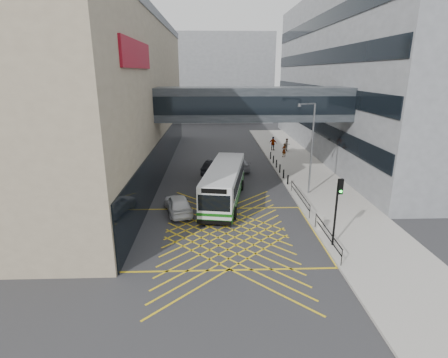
{
  "coord_description": "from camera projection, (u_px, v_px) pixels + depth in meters",
  "views": [
    {
      "loc": [
        -0.89,
        -21.23,
        10.37
      ],
      "look_at": [
        0.0,
        4.0,
        2.6
      ],
      "focal_mm": 28.0,
      "sensor_mm": 36.0,
      "label": 1
    }
  ],
  "objects": [
    {
      "name": "building_right",
      "position": [
        408.0,
        75.0,
        44.14
      ],
      "size": [
        24.09,
        44.0,
        20.0
      ],
      "color": "gray",
      "rests_on": "ground"
    },
    {
      "name": "car_white",
      "position": [
        178.0,
        204.0,
        26.6
      ],
      "size": [
        3.03,
        4.95,
        1.47
      ],
      "primitive_type": "imported",
      "rotation": [
        0.0,
        0.0,
        3.41
      ],
      "color": "white",
      "rests_on": "ground"
    },
    {
      "name": "kerb_railings",
      "position": [
        311.0,
        210.0,
        25.0
      ],
      "size": [
        0.05,
        12.54,
        1.0
      ],
      "color": "black",
      "rests_on": "pavement"
    },
    {
      "name": "pedestrian_a",
      "position": [
        284.0,
        150.0,
        43.54
      ],
      "size": [
        0.83,
        0.77,
        1.7
      ],
      "primitive_type": "imported",
      "rotation": [
        0.0,
        0.0,
        3.71
      ],
      "color": "gray",
      "rests_on": "pavement"
    },
    {
      "name": "pedestrian_c",
      "position": [
        273.0,
        144.0,
        47.14
      ],
      "size": [
        1.21,
        0.97,
        1.85
      ],
      "primitive_type": "imported",
      "rotation": [
        0.0,
        0.0,
        2.66
      ],
      "color": "gray",
      "rests_on": "pavement"
    },
    {
      "name": "litter_bin",
      "position": [
        320.0,
        222.0,
        23.64
      ],
      "size": [
        0.54,
        0.54,
        0.94
      ],
      "primitive_type": "cylinder",
      "color": "#ADA89E",
      "rests_on": "pavement"
    },
    {
      "name": "building_far",
      "position": [
        206.0,
        78.0,
        77.95
      ],
      "size": [
        28.0,
        16.0,
        18.0
      ],
      "primitive_type": "cube",
      "color": "gray",
      "rests_on": "ground"
    },
    {
      "name": "pedestrian_b",
      "position": [
        287.0,
        145.0,
        46.46
      ],
      "size": [
        0.97,
        0.75,
        1.75
      ],
      "primitive_type": "imported",
      "rotation": [
        0.0,
        0.0,
        0.34
      ],
      "color": "gray",
      "rests_on": "pavement"
    },
    {
      "name": "traffic_light",
      "position": [
        338.0,
        203.0,
        20.59
      ],
      "size": [
        0.33,
        0.51,
        4.32
      ],
      "rotation": [
        0.0,
        0.0,
        0.15
      ],
      "color": "black",
      "rests_on": "pavement"
    },
    {
      "name": "bus",
      "position": [
        224.0,
        183.0,
        28.73
      ],
      "size": [
        4.18,
        10.94,
        3.0
      ],
      "rotation": [
        0.0,
        0.0,
        -0.16
      ],
      "color": "silver",
      "rests_on": "ground"
    },
    {
      "name": "street_lamp",
      "position": [
        310.0,
        144.0,
        29.34
      ],
      "size": [
        1.71,
        0.87,
        7.78
      ],
      "rotation": [
        0.0,
        0.0,
        0.39
      ],
      "color": "slate",
      "rests_on": "pavement"
    },
    {
      "name": "ground",
      "position": [
        226.0,
        234.0,
        23.35
      ],
      "size": [
        120.0,
        120.0,
        0.0
      ],
      "primitive_type": "plane",
      "color": "#333335"
    },
    {
      "name": "skybridge",
      "position": [
        253.0,
        104.0,
        32.71
      ],
      "size": [
        20.0,
        4.1,
        3.0
      ],
      "color": "#2E3338",
      "rests_on": "ground"
    },
    {
      "name": "pavement",
      "position": [
        303.0,
        171.0,
        37.96
      ],
      "size": [
        6.0,
        54.0,
        0.16
      ],
      "primitive_type": "cube",
      "color": "#ACA79E",
      "rests_on": "ground"
    },
    {
      "name": "building_whsmith",
      "position": [
        44.0,
        96.0,
        35.68
      ],
      "size": [
        24.17,
        42.0,
        16.0
      ],
      "color": "gray",
      "rests_on": "ground"
    },
    {
      "name": "car_silver",
      "position": [
        239.0,
        163.0,
        38.51
      ],
      "size": [
        2.6,
        4.93,
        1.46
      ],
      "primitive_type": "imported",
      "rotation": [
        0.0,
        0.0,
        3.28
      ],
      "color": "gray",
      "rests_on": "ground"
    },
    {
      "name": "bollards",
      "position": [
        278.0,
        166.0,
        37.71
      ],
      "size": [
        0.14,
        10.14,
        0.9
      ],
      "color": "black",
      "rests_on": "pavement"
    },
    {
      "name": "car_dark",
      "position": [
        215.0,
        167.0,
        36.92
      ],
      "size": [
        3.36,
        5.17,
        1.51
      ],
      "primitive_type": "imported",
      "rotation": [
        0.0,
        0.0,
        2.81
      ],
      "color": "black",
      "rests_on": "ground"
    },
    {
      "name": "box_junction",
      "position": [
        226.0,
        234.0,
        23.35
      ],
      "size": [
        12.0,
        9.0,
        0.01
      ],
      "color": "gold",
      "rests_on": "ground"
    }
  ]
}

